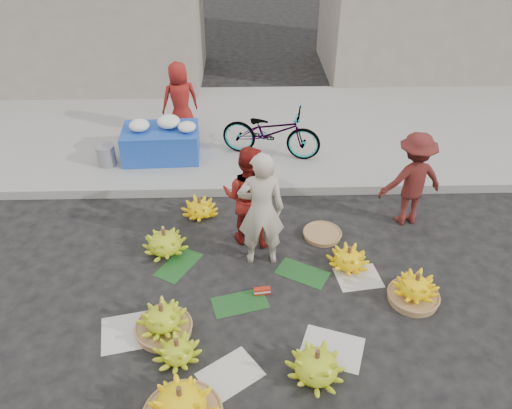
{
  "coord_description": "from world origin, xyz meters",
  "views": [
    {
      "loc": [
        -0.02,
        -4.41,
        4.38
      ],
      "look_at": [
        0.12,
        0.85,
        0.7
      ],
      "focal_mm": 35.0,
      "sensor_mm": 36.0,
      "label": 1
    }
  ],
  "objects_px": {
    "banana_bunch_0": "(163,320)",
    "banana_bunch_4": "(415,289)",
    "vendor_cream": "(261,210)",
    "flower_table": "(161,141)",
    "bicycle": "(271,132)"
  },
  "relations": [
    {
      "from": "bicycle",
      "to": "flower_table",
      "type": "bearing_deg",
      "value": 105.26
    },
    {
      "from": "vendor_cream",
      "to": "flower_table",
      "type": "relative_size",
      "value": 1.24
    },
    {
      "from": "banana_bunch_0",
      "to": "vendor_cream",
      "type": "xyz_separation_m",
      "value": [
        1.12,
        1.19,
        0.62
      ]
    },
    {
      "from": "banana_bunch_0",
      "to": "bicycle",
      "type": "height_order",
      "value": "bicycle"
    },
    {
      "from": "banana_bunch_0",
      "to": "bicycle",
      "type": "distance_m",
      "value": 4.06
    },
    {
      "from": "banana_bunch_4",
      "to": "bicycle",
      "type": "xyz_separation_m",
      "value": [
        -1.54,
        3.39,
        0.39
      ]
    },
    {
      "from": "vendor_cream",
      "to": "flower_table",
      "type": "height_order",
      "value": "vendor_cream"
    },
    {
      "from": "banana_bunch_0",
      "to": "flower_table",
      "type": "xyz_separation_m",
      "value": [
        -0.48,
        3.78,
        0.24
      ]
    },
    {
      "from": "banana_bunch_0",
      "to": "vendor_cream",
      "type": "relative_size",
      "value": 0.38
    },
    {
      "from": "flower_table",
      "to": "bicycle",
      "type": "relative_size",
      "value": 0.76
    },
    {
      "from": "banana_bunch_0",
      "to": "banana_bunch_4",
      "type": "bearing_deg",
      "value": 8.06
    },
    {
      "from": "vendor_cream",
      "to": "bicycle",
      "type": "bearing_deg",
      "value": -98.5
    },
    {
      "from": "banana_bunch_4",
      "to": "bicycle",
      "type": "distance_m",
      "value": 3.74
    },
    {
      "from": "banana_bunch_0",
      "to": "vendor_cream",
      "type": "distance_m",
      "value": 1.75
    },
    {
      "from": "banana_bunch_4",
      "to": "vendor_cream",
      "type": "distance_m",
      "value": 2.06
    }
  ]
}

